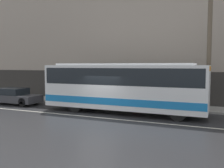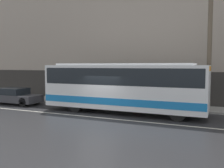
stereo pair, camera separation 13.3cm
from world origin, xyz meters
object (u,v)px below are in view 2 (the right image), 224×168
transit_bus (123,85)px  sedan_dark_behind (14,96)px  utility_pole_near (209,56)px  pedestrian_waiting (135,95)px

transit_bus → sedan_dark_behind: (-9.67, 0.00, -1.24)m
sedan_dark_behind → utility_pole_near: size_ratio=0.63×
utility_pole_near → sedan_dark_behind: bearing=-170.3°
transit_bus → utility_pole_near: size_ratio=1.47×
transit_bus → sedan_dark_behind: size_ratio=2.32×
utility_pole_near → pedestrian_waiting: utility_pole_near is taller
transit_bus → pedestrian_waiting: size_ratio=6.92×
transit_bus → pedestrian_waiting: bearing=93.0°
pedestrian_waiting → utility_pole_near: bearing=-4.4°
transit_bus → sedan_dark_behind: transit_bus is taller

